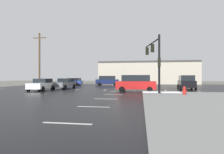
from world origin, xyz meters
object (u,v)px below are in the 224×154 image
at_px(suv_black, 186,82).
at_px(suv_red, 136,83).
at_px(traffic_signal_mast, 155,56).
at_px(fire_hydrant, 184,91).
at_px(suv_navy, 107,80).
at_px(utility_pole_far, 39,59).
at_px(sedan_grey, 65,83).
at_px(sedan_white, 42,84).
at_px(sedan_blue, 72,82).

bearing_deg(suv_black, suv_red, 130.73).
bearing_deg(traffic_signal_mast, fire_hydrant, -150.62).
distance_m(traffic_signal_mast, suv_navy, 19.36).
xyz_separation_m(fire_hydrant, suv_black, (2.42, 9.67, 0.55)).
height_order(suv_navy, utility_pole_far, utility_pole_far).
distance_m(sedan_grey, sedan_white, 4.40).
relative_size(traffic_signal_mast, suv_red, 1.25).
xyz_separation_m(suv_navy, sedan_white, (-5.88, -15.78, -0.24)).
relative_size(fire_hydrant, sedan_grey, 0.17).
relative_size(sedan_blue, utility_pole_far, 0.51).
bearing_deg(suv_black, sedan_grey, 99.69).
xyz_separation_m(sedan_grey, sedan_blue, (-2.58, 9.58, 0.00)).
xyz_separation_m(traffic_signal_mast, suv_navy, (-8.51, 17.10, -3.12)).
relative_size(suv_black, sedan_blue, 1.07).
height_order(suv_navy, suv_red, same).
distance_m(sedan_blue, utility_pole_far, 9.35).
height_order(suv_black, utility_pole_far, utility_pole_far).
relative_size(traffic_signal_mast, suv_black, 1.22).
relative_size(sedan_white, utility_pole_far, 0.52).
height_order(suv_red, utility_pole_far, utility_pole_far).
distance_m(traffic_signal_mast, fire_hydrant, 5.28).
distance_m(suv_red, sedan_white, 12.25).
distance_m(suv_black, utility_pole_far, 23.21).
bearing_deg(utility_pole_far, fire_hydrant, -25.47).
distance_m(sedan_blue, sedan_white, 13.80).
xyz_separation_m(suv_black, utility_pole_far, (-22.92, 0.10, 3.64)).
bearing_deg(sedan_white, sedan_grey, 154.61).
xyz_separation_m(suv_red, utility_pole_far, (-15.84, 5.11, 3.64)).
height_order(suv_black, suv_navy, same).
bearing_deg(sedan_blue, fire_hydrant, 130.65).
relative_size(traffic_signal_mast, sedan_white, 1.30).
height_order(traffic_signal_mast, suv_red, traffic_signal_mast).
distance_m(fire_hydrant, sedan_blue, 25.46).
bearing_deg(sedan_grey, suv_navy, 162.50).
xyz_separation_m(traffic_signal_mast, sedan_grey, (-12.98, 5.49, -3.36)).
bearing_deg(sedan_white, suv_navy, 152.91).
xyz_separation_m(fire_hydrant, sedan_grey, (-15.49, 8.34, 0.32)).
bearing_deg(sedan_grey, suv_red, 74.76).
distance_m(suv_black, sedan_blue, 22.09).
bearing_deg(suv_navy, suv_black, 137.34).
height_order(sedan_blue, utility_pole_far, utility_pole_far).
bearing_deg(sedan_grey, fire_hydrant, 65.25).
height_order(fire_hydrant, sedan_grey, sedan_grey).
distance_m(sedan_white, utility_pole_far, 7.71).
bearing_deg(suv_navy, traffic_signal_mast, 111.22).
relative_size(suv_black, suv_navy, 1.00).
bearing_deg(sedan_grey, sedan_white, -15.20).
distance_m(suv_red, sedan_blue, 18.86).
bearing_deg(utility_pole_far, suv_black, -0.26).
bearing_deg(sedan_blue, sedan_white, 90.27).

